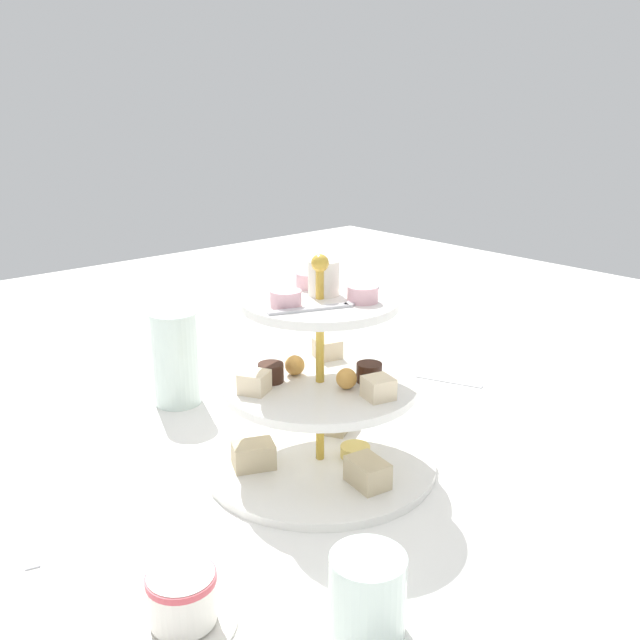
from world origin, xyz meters
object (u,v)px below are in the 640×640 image
object	(u,v)px
butter_knife_left	(430,377)
water_glass_tall_right	(176,358)
water_glass_short_left	(367,595)
teacup_with_saucer	(183,601)
tiered_serving_stand	(320,401)
butter_knife_right	(28,520)

from	to	relation	value
butter_knife_left	water_glass_tall_right	bearing A→B (deg)	39.42
water_glass_short_left	teacup_with_saucer	bearing A→B (deg)	136.10
tiered_serving_stand	butter_knife_right	world-z (taller)	tiered_serving_stand
water_glass_short_left	teacup_with_saucer	size ratio (longest dim) A/B	0.80
butter_knife_right	butter_knife_left	bearing A→B (deg)	104.85
water_glass_short_left	butter_knife_left	xyz separation A→B (m)	(0.47, 0.33, -0.03)
water_glass_short_left	teacup_with_saucer	world-z (taller)	water_glass_short_left
water_glass_tall_right	butter_knife_right	bearing A→B (deg)	-149.43
teacup_with_saucer	butter_knife_left	size ratio (longest dim) A/B	0.53
butter_knife_right	tiered_serving_stand	bearing A→B (deg)	86.49
water_glass_short_left	butter_knife_right	distance (m)	0.38
butter_knife_left	teacup_with_saucer	bearing A→B (deg)	88.01
water_glass_tall_right	teacup_with_saucer	distance (m)	0.47
teacup_with_saucer	tiered_serving_stand	bearing A→B (deg)	25.50
tiered_serving_stand	butter_knife_left	size ratio (longest dim) A/B	1.64
butter_knife_left	butter_knife_right	size ratio (longest dim) A/B	1.00
water_glass_tall_right	teacup_with_saucer	bearing A→B (deg)	-119.87
water_glass_tall_right	butter_knife_right	world-z (taller)	water_glass_tall_right
water_glass_tall_right	butter_knife_left	world-z (taller)	water_glass_tall_right
tiered_serving_stand	water_glass_short_left	xyz separation A→B (m)	(-0.15, -0.23, -0.05)
butter_knife_left	butter_knife_right	distance (m)	0.62
water_glass_short_left	teacup_with_saucer	xyz separation A→B (m)	(-0.11, 0.11, -0.01)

